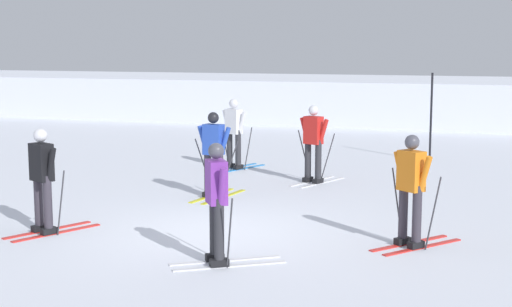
# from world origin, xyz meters

# --- Properties ---
(ground_plane) EXTENTS (120.00, 120.00, 0.00)m
(ground_plane) POSITION_xyz_m (0.00, 0.00, 0.00)
(ground_plane) COLOR silver
(far_snow_ridge) EXTENTS (80.00, 6.58, 1.63)m
(far_snow_ridge) POSITION_xyz_m (0.00, 18.72, 0.82)
(far_snow_ridge) COLOR silver
(far_snow_ridge) RESTS_ON ground
(skier_red) EXTENTS (0.98, 1.61, 1.71)m
(skier_red) POSITION_xyz_m (0.54, 4.74, 0.92)
(skier_red) COLOR silver
(skier_red) RESTS_ON ground
(skier_white) EXTENTS (0.98, 1.61, 1.71)m
(skier_white) POSITION_xyz_m (-1.71, 5.98, 0.92)
(skier_white) COLOR #237AC6
(skier_white) RESTS_ON ground
(skier_orange) EXTENTS (1.28, 1.49, 1.71)m
(skier_orange) POSITION_xyz_m (3.11, 0.04, 0.92)
(skier_orange) COLOR red
(skier_orange) RESTS_ON ground
(skier_black) EXTENTS (1.05, 1.60, 1.71)m
(skier_black) POSITION_xyz_m (-2.60, -0.87, 0.92)
(skier_black) COLOR red
(skier_black) RESTS_ON ground
(skier_purple) EXTENTS (1.54, 1.18, 1.71)m
(skier_purple) POSITION_xyz_m (0.66, -1.68, 0.92)
(skier_purple) COLOR silver
(skier_purple) RESTS_ON ground
(skier_blue) EXTENTS (0.99, 1.64, 1.71)m
(skier_blue) POSITION_xyz_m (-0.98, 2.60, 0.92)
(skier_blue) COLOR gold
(skier_blue) RESTS_ON ground
(trail_marker_pole) EXTENTS (0.06, 0.06, 2.29)m
(trail_marker_pole) POSITION_xyz_m (2.73, 8.63, 1.14)
(trail_marker_pole) COLOR black
(trail_marker_pole) RESTS_ON ground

